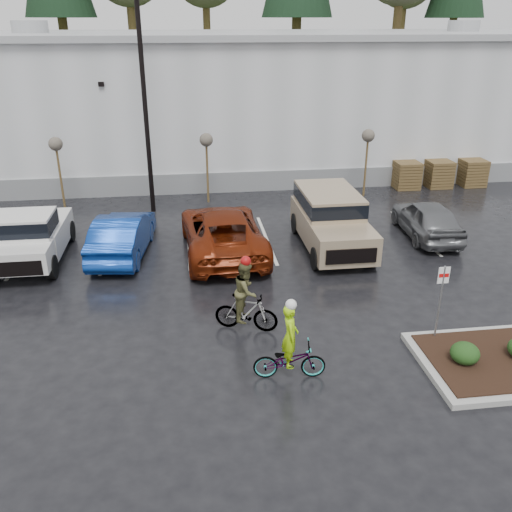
{
  "coord_description": "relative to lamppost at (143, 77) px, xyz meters",
  "views": [
    {
      "loc": [
        -2.48,
        -11.3,
        7.82
      ],
      "look_at": [
        -0.52,
        3.49,
        1.3
      ],
      "focal_mm": 38.0,
      "sensor_mm": 36.0,
      "label": 1
    }
  ],
  "objects": [
    {
      "name": "ground",
      "position": [
        4.0,
        -12.0,
        -5.69
      ],
      "size": [
        120.0,
        120.0,
        0.0
      ],
      "primitive_type": "plane",
      "color": "black",
      "rests_on": "ground"
    },
    {
      "name": "warehouse",
      "position": [
        4.0,
        9.99,
        -2.04
      ],
      "size": [
        60.5,
        15.5,
        7.2
      ],
      "color": "silver",
      "rests_on": "ground"
    },
    {
      "name": "wooded_ridge",
      "position": [
        4.0,
        33.0,
        -2.69
      ],
      "size": [
        80.0,
        25.0,
        6.0
      ],
      "primitive_type": "cube",
      "color": "#243817",
      "rests_on": "ground"
    },
    {
      "name": "lamppost",
      "position": [
        0.0,
        0.0,
        0.0
      ],
      "size": [
        0.5,
        1.0,
        9.22
      ],
      "color": "black",
      "rests_on": "ground"
    },
    {
      "name": "sapling_west",
      "position": [
        -4.0,
        1.0,
        -2.96
      ],
      "size": [
        0.6,
        0.6,
        3.2
      ],
      "color": "#48351D",
      "rests_on": "ground"
    },
    {
      "name": "sapling_mid",
      "position": [
        2.5,
        1.0,
        -2.96
      ],
      "size": [
        0.6,
        0.6,
        3.2
      ],
      "color": "#48351D",
      "rests_on": "ground"
    },
    {
      "name": "sapling_east",
      "position": [
        10.0,
        1.0,
        -2.96
      ],
      "size": [
        0.6,
        0.6,
        3.2
      ],
      "color": "#48351D",
      "rests_on": "ground"
    },
    {
      "name": "pallet_stack_a",
      "position": [
        12.5,
        2.0,
        -5.01
      ],
      "size": [
        1.2,
        1.2,
        1.35
      ],
      "primitive_type": "cube",
      "color": "#48351D",
      "rests_on": "ground"
    },
    {
      "name": "pallet_stack_b",
      "position": [
        14.2,
        2.0,
        -5.01
      ],
      "size": [
        1.2,
        1.2,
        1.35
      ],
      "primitive_type": "cube",
      "color": "#48351D",
      "rests_on": "ground"
    },
    {
      "name": "pallet_stack_c",
      "position": [
        16.0,
        2.0,
        -5.01
      ],
      "size": [
        1.2,
        1.2,
        1.35
      ],
      "primitive_type": "cube",
      "color": "#48351D",
      "rests_on": "ground"
    },
    {
      "name": "shrub_a",
      "position": [
        8.0,
        -13.0,
        -5.27
      ],
      "size": [
        0.7,
        0.7,
        0.52
      ],
      "primitive_type": "ellipsoid",
      "color": "black",
      "rests_on": "curb_island"
    },
    {
      "name": "fire_lane_sign",
      "position": [
        7.8,
        -11.8,
        -4.28
      ],
      "size": [
        0.3,
        0.05,
        2.2
      ],
      "color": "gray",
      "rests_on": "ground"
    },
    {
      "name": "pickup_white",
      "position": [
        -3.91,
        -4.69,
        -4.71
      ],
      "size": [
        2.1,
        5.2,
        1.96
      ],
      "primitive_type": null,
      "color": "silver",
      "rests_on": "ground"
    },
    {
      "name": "car_blue",
      "position": [
        -0.85,
        -4.79,
        -4.92
      ],
      "size": [
        2.16,
        4.81,
        1.53
      ],
      "primitive_type": "imported",
      "rotation": [
        0.0,
        0.0,
        3.02
      ],
      "color": "navy",
      "rests_on": "ground"
    },
    {
      "name": "car_red",
      "position": [
        2.72,
        -5.05,
        -4.86
      ],
      "size": [
        3.01,
        6.04,
        1.64
      ],
      "primitive_type": "imported",
      "rotation": [
        0.0,
        0.0,
        3.19
      ],
      "color": "#691E09",
      "rests_on": "ground"
    },
    {
      "name": "suv_tan",
      "position": [
        6.73,
        -5.17,
        -4.66
      ],
      "size": [
        2.2,
        5.1,
        2.06
      ],
      "primitive_type": null,
      "color": "gray",
      "rests_on": "ground"
    },
    {
      "name": "car_grey",
      "position": [
        10.73,
        -4.5,
        -4.95
      ],
      "size": [
        1.96,
        4.39,
        1.46
      ],
      "primitive_type": "imported",
      "rotation": [
        0.0,
        0.0,
        3.09
      ],
      "color": "slate",
      "rests_on": "ground"
    },
    {
      "name": "cyclist_hivis",
      "position": [
        3.71,
        -12.8,
        -5.03
      ],
      "size": [
        1.76,
        0.76,
        2.08
      ],
      "rotation": [
        0.0,
        0.0,
        1.48
      ],
      "color": "#3F3F44",
      "rests_on": "ground"
    },
    {
      "name": "cyclist_olive",
      "position": [
        2.95,
        -10.52,
        -4.88
      ],
      "size": [
        1.76,
        1.04,
        2.19
      ],
      "rotation": [
        0.0,
        0.0,
        1.22
      ],
      "color": "#3F3F44",
      "rests_on": "ground"
    }
  ]
}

